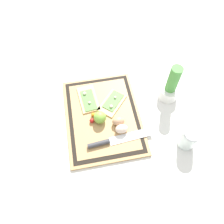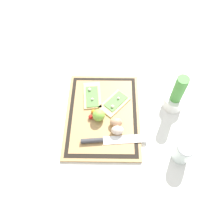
# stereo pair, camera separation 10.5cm
# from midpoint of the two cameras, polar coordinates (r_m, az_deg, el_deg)

# --- Properties ---
(ground_plane) EXTENTS (6.00, 6.00, 0.00)m
(ground_plane) POSITION_cam_midpoint_polar(r_m,az_deg,el_deg) (1.08, -5.13, -1.52)
(ground_plane) COLOR silver
(cutting_board) EXTENTS (0.48, 0.36, 0.02)m
(cutting_board) POSITION_cam_midpoint_polar(r_m,az_deg,el_deg) (1.07, -5.17, -1.31)
(cutting_board) COLOR tan
(cutting_board) RESTS_ON ground_plane
(pizza_slice_near) EXTENTS (0.17, 0.10, 0.02)m
(pizza_slice_near) POSITION_cam_midpoint_polar(r_m,az_deg,el_deg) (1.12, -8.91, 3.18)
(pizza_slice_near) COLOR #DBBC7F
(pizza_slice_near) RESTS_ON cutting_board
(pizza_slice_far) EXTENTS (0.17, 0.16, 0.02)m
(pizza_slice_far) POSITION_cam_midpoint_polar(r_m,az_deg,el_deg) (1.09, -2.65, 2.28)
(pizza_slice_far) COLOR #DBBC7F
(pizza_slice_far) RESTS_ON cutting_board
(knife) EXTENTS (0.06, 0.31, 0.02)m
(knife) POSITION_cam_midpoint_polar(r_m,az_deg,el_deg) (0.99, -3.63, -7.90)
(knife) COLOR silver
(knife) RESTS_ON cutting_board
(egg_brown) EXTENTS (0.04, 0.06, 0.04)m
(egg_brown) POSITION_cam_midpoint_polar(r_m,az_deg,el_deg) (1.02, -1.26, -2.69)
(egg_brown) COLOR tan
(egg_brown) RESTS_ON cutting_board
(egg_pink) EXTENTS (0.04, 0.06, 0.04)m
(egg_pink) POSITION_cam_midpoint_polar(r_m,az_deg,el_deg) (1.00, -0.48, -4.70)
(egg_pink) COLOR beige
(egg_pink) RESTS_ON cutting_board
(lime) EXTENTS (0.06, 0.06, 0.06)m
(lime) POSITION_cam_midpoint_polar(r_m,az_deg,el_deg) (1.02, -6.11, -1.67)
(lime) COLOR #7FB742
(lime) RESTS_ON cutting_board
(cherry_tomato_red) EXTENTS (0.02, 0.02, 0.02)m
(cherry_tomato_red) POSITION_cam_midpoint_polar(r_m,az_deg,el_deg) (1.04, -8.13, -2.48)
(cherry_tomato_red) COLOR red
(cherry_tomato_red) RESTS_ON cutting_board
(cherry_tomato_yellow) EXTENTS (0.02, 0.02, 0.02)m
(cherry_tomato_yellow) POSITION_cam_midpoint_polar(r_m,az_deg,el_deg) (1.06, -7.79, -0.97)
(cherry_tomato_yellow) COLOR orange
(cherry_tomato_yellow) RESTS_ON cutting_board
(herb_pot) EXTENTS (0.10, 0.10, 0.21)m
(herb_pot) POSITION_cam_midpoint_polar(r_m,az_deg,el_deg) (1.10, 12.39, 5.99)
(herb_pot) COLOR white
(herb_pot) RESTS_ON ground_plane
(sauce_jar) EXTENTS (0.07, 0.07, 0.11)m
(sauce_jar) POSITION_cam_midpoint_polar(r_m,az_deg,el_deg) (1.01, 16.53, -7.10)
(sauce_jar) COLOR silver
(sauce_jar) RESTS_ON ground_plane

